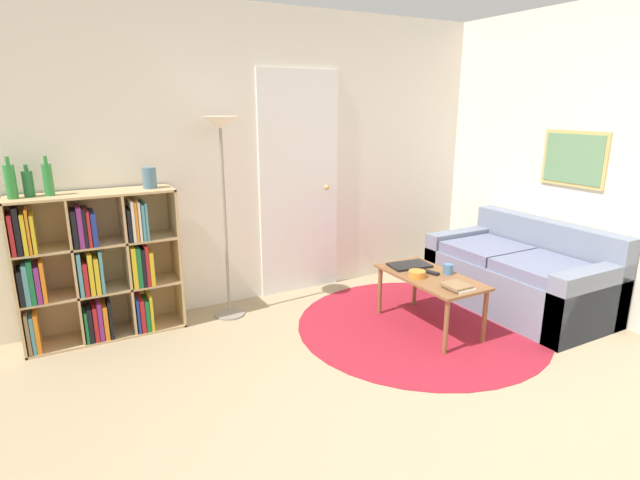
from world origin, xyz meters
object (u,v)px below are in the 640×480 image
floor_lamp (221,151)px  couch (522,277)px  bottle_middle (28,183)px  vase_on_shelf (149,178)px  cup (448,269)px  bottle_right (48,179)px  laptop (409,265)px  bottle_left (11,181)px  bowl (417,274)px  coffee_table (430,282)px  bookshelf (95,268)px

floor_lamp → couch: size_ratio=1.10×
bottle_middle → vase_on_shelf: bottle_middle is taller
bottle_middle → vase_on_shelf: 0.82m
cup → bottle_right: bearing=157.1°
laptop → vase_on_shelf: (-1.91, 0.85, 0.77)m
cup → bottle_left: bearing=158.9°
floor_lamp → bottle_left: 1.48m
bottle_middle → couch: bearing=-17.5°
floor_lamp → bottle_left: bearing=176.5°
bowl → bottle_left: 3.02m
couch → cup: size_ratio=18.52×
bottle_right → coffee_table: bearing=-23.3°
cup → bottle_middle: bearing=157.7°
floor_lamp → bottle_left: (-1.47, 0.09, -0.15)m
cup → vase_on_shelf: (-2.06, 1.15, 0.73)m
couch → bookshelf: bearing=161.2°
vase_on_shelf → bottle_left: bearing=-179.5°
couch → coffee_table: size_ratio=1.68×
bowl → bottle_right: bottle_right is taller
bottle_left → vase_on_shelf: bottle_left is taller
bottle_left → bottle_right: (0.23, 0.01, -0.00)m
bookshelf → bottle_middle: size_ratio=5.14×
floor_lamp → bottle_right: floor_lamp is taller
coffee_table → cup: 0.18m
couch → bottle_middle: (-3.76, 1.19, 0.96)m
coffee_table → bottle_middle: size_ratio=4.03×
coffee_table → cup: size_ratio=11.00×
bookshelf → coffee_table: size_ratio=1.28×
coffee_table → bottle_left: size_ratio=3.13×
floor_lamp → cup: 2.05m
laptop → floor_lamp: bearing=150.9°
floor_lamp → bottle_right: 1.26m
laptop → vase_on_shelf: bearing=156.0°
bowl → bottle_left: bearing=158.1°
bookshelf → bottle_middle: 0.77m
coffee_table → bottle_middle: bearing=157.3°
laptop → bowl: 0.27m
bookshelf → cup: (2.51, -1.15, -0.07)m
cup → bottle_left: bottle_left is taller
bottle_left → vase_on_shelf: 0.92m
bookshelf → cup: bearing=-24.6°
laptop → bottle_right: 2.85m
cup → bottle_right: bottle_right is taller
coffee_table → cup: bearing=-14.8°
bookshelf → bottle_middle: bearing=175.4°
cup → bottle_left: (-2.97, 1.15, 0.78)m
bottle_middle → bottle_right: bottle_right is taller
bowl → vase_on_shelf: size_ratio=0.84×
couch → bottle_right: size_ratio=5.45×
coffee_table → bowl: bowl is taller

